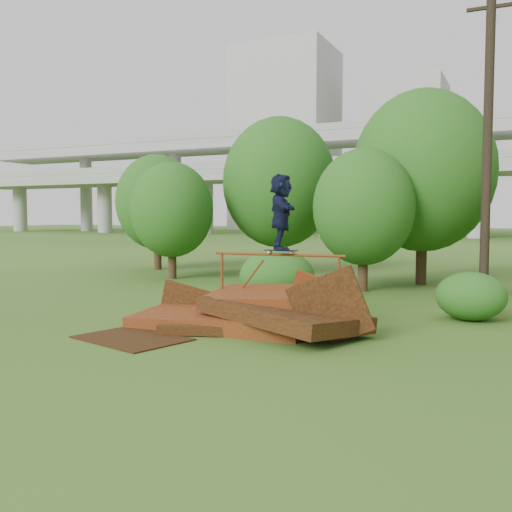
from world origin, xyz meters
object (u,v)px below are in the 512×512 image
at_px(flat_plate, 132,338).
at_px(scrap_pile, 251,313).
at_px(skater, 281,212).
at_px(utility_pole, 488,140).

bearing_deg(flat_plate, scrap_pile, 49.92).
xyz_separation_m(scrap_pile, skater, (0.47, 0.59, 2.29)).
distance_m(scrap_pile, utility_pole, 9.74).
height_order(scrap_pile, skater, skater).
xyz_separation_m(scrap_pile, flat_plate, (-1.75, -2.08, -0.33)).
height_order(flat_plate, utility_pole, utility_pole).
bearing_deg(skater, utility_pole, -56.35).
relative_size(flat_plate, utility_pole, 0.23).
height_order(skater, flat_plate, skater).
xyz_separation_m(skater, utility_pole, (3.98, 6.80, 2.22)).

